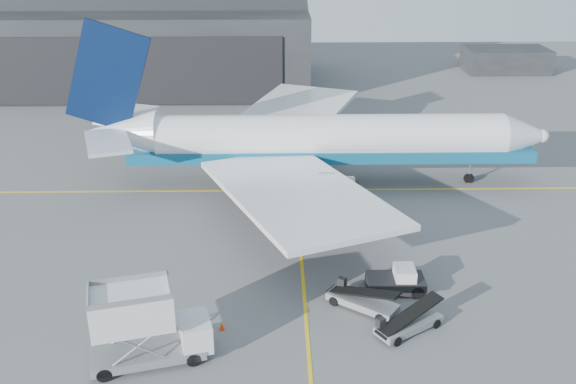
{
  "coord_description": "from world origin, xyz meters",
  "views": [
    {
      "loc": [
        -1.91,
        -38.48,
        25.19
      ],
      "look_at": [
        -1.01,
        9.18,
        4.5
      ],
      "focal_mm": 40.0,
      "sensor_mm": 36.0,
      "label": 1
    }
  ],
  "objects_px": {
    "pushback_tug": "(397,281)",
    "belt_loader_a": "(408,323)",
    "catering_truck": "(144,326)",
    "belt_loader_b": "(362,300)",
    "airliner": "(311,140)"
  },
  "relations": [
    {
      "from": "airliner",
      "to": "belt_loader_b",
      "type": "distance_m",
      "value": 23.03
    },
    {
      "from": "pushback_tug",
      "to": "catering_truck",
      "type": "bearing_deg",
      "value": -154.1
    },
    {
      "from": "pushback_tug",
      "to": "belt_loader_b",
      "type": "relative_size",
      "value": 0.84
    },
    {
      "from": "catering_truck",
      "to": "belt_loader_b",
      "type": "xyz_separation_m",
      "value": [
        13.85,
        5.49,
        -1.91
      ]
    },
    {
      "from": "pushback_tug",
      "to": "belt_loader_b",
      "type": "height_order",
      "value": "belt_loader_b"
    },
    {
      "from": "catering_truck",
      "to": "belt_loader_a",
      "type": "relative_size",
      "value": 1.58
    },
    {
      "from": "catering_truck",
      "to": "pushback_tug",
      "type": "bearing_deg",
      "value": 10.32
    },
    {
      "from": "belt_loader_a",
      "to": "belt_loader_b",
      "type": "relative_size",
      "value": 0.97
    },
    {
      "from": "pushback_tug",
      "to": "belt_loader_a",
      "type": "bearing_deg",
      "value": -90.65
    },
    {
      "from": "catering_truck",
      "to": "belt_loader_b",
      "type": "relative_size",
      "value": 1.54
    },
    {
      "from": "catering_truck",
      "to": "belt_loader_b",
      "type": "height_order",
      "value": "catering_truck"
    },
    {
      "from": "catering_truck",
      "to": "pushback_tug",
      "type": "height_order",
      "value": "catering_truck"
    },
    {
      "from": "pushback_tug",
      "to": "belt_loader_a",
      "type": "xyz_separation_m",
      "value": [
        -0.14,
        -4.99,
        -0.13
      ]
    },
    {
      "from": "airliner",
      "to": "catering_truck",
      "type": "relative_size",
      "value": 6.14
    },
    {
      "from": "belt_loader_b",
      "to": "belt_loader_a",
      "type": "bearing_deg",
      "value": -9.22
    }
  ]
}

